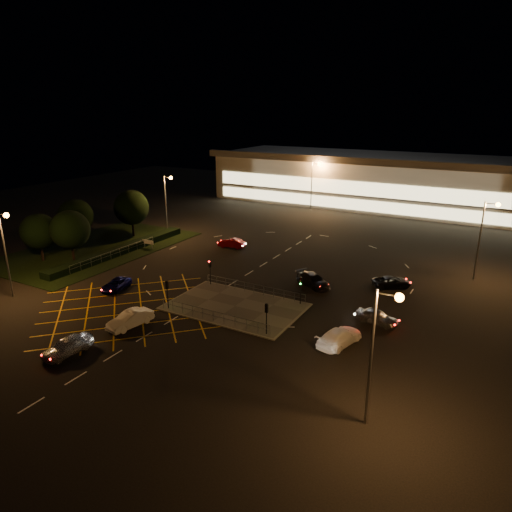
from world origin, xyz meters
The scene contains 27 objects.
ground centered at (0.00, 0.00, 0.00)m, with size 180.00×180.00×0.00m, color black.
pedestrian_island centered at (2.00, -2.00, 0.06)m, with size 14.00×9.00×0.12m, color #4C4944.
grass_verge centered at (-28.00, 6.00, 0.04)m, with size 18.00×30.00×0.08m, color black.
hedge centered at (-23.00, 6.00, 0.50)m, with size 2.00×26.00×1.00m, color black.
supermarket centered at (0.00, 61.95, 5.31)m, with size 72.00×26.50×10.50m.
streetlight_sw centered at (-21.56, -12.00, 6.56)m, with size 1.78×0.56×10.03m.
streetlight_se centered at (20.44, -14.00, 6.56)m, with size 1.78×0.56×10.03m.
streetlight_nw centered at (-23.56, 18.00, 6.56)m, with size 1.78×0.56×10.03m.
streetlight_ne centered at (24.44, 20.00, 6.56)m, with size 1.78×0.56×10.03m.
streetlight_far_left centered at (-9.56, 48.00, 6.56)m, with size 1.78×0.56×10.03m.
signal_sw centered at (-4.00, -5.99, 2.37)m, with size 0.28×0.30×3.15m.
signal_se centered at (8.00, -5.99, 2.37)m, with size 0.28×0.30×3.15m.
signal_nw centered at (-4.00, 1.99, 2.37)m, with size 0.28×0.30×3.15m.
signal_ne centered at (8.00, 1.99, 2.37)m, with size 0.28×0.30×3.15m.
tree_a centered at (-30.00, -2.00, 4.33)m, with size 5.04×5.04×6.86m.
tree_b centered at (-32.00, 6.00, 4.64)m, with size 5.40×5.40×7.35m.
tree_c centered at (-28.00, 14.00, 4.95)m, with size 5.76×5.76×7.84m.
tree_d centered at (-34.00, 20.00, 4.02)m, with size 4.68×4.68×6.37m.
tree_e centered at (-26.00, 0.00, 4.64)m, with size 5.40×5.40×7.35m.
car_near_silver centered at (-5.69, -17.67, 0.78)m, with size 1.85×4.60×1.57m, color #B3B5BB.
car_queue_white centered at (-4.65, -11.02, 0.79)m, with size 1.66×4.77×1.57m, color white.
car_left_blue centered at (-13.12, -4.64, 0.62)m, with size 2.05×4.45×1.24m, color #0D0B45.
car_far_dkgrey centered at (7.06, 7.96, 0.75)m, with size 2.09×5.14×1.49m, color black.
car_right_silver centered at (16.56, 1.60, 0.73)m, with size 1.73×4.29×1.46m, color #9D9EA4.
car_circ_red centered at (-10.14, 16.68, 0.70)m, with size 1.49×4.27×1.41m, color maroon.
car_east_grey centered at (15.53, 12.30, 0.65)m, with size 2.16×4.68×1.30m, color black.
car_approach_white centered at (14.70, -4.33, 0.77)m, with size 2.16×5.33×1.55m, color white.
Camera 1 is at (26.26, -40.73, 20.87)m, focal length 32.00 mm.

